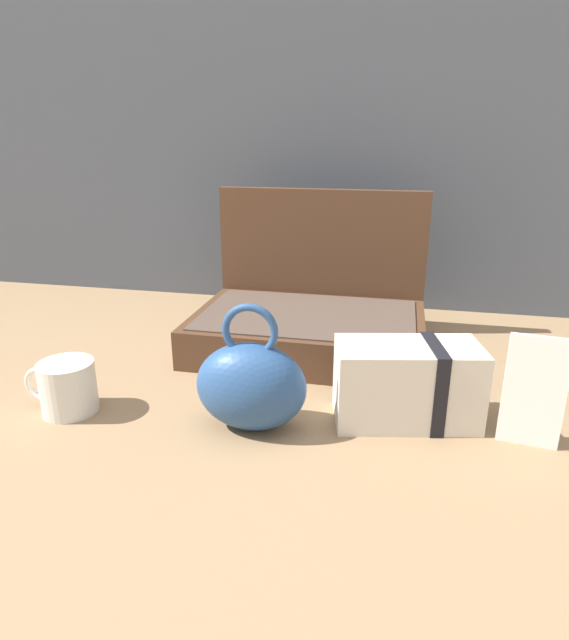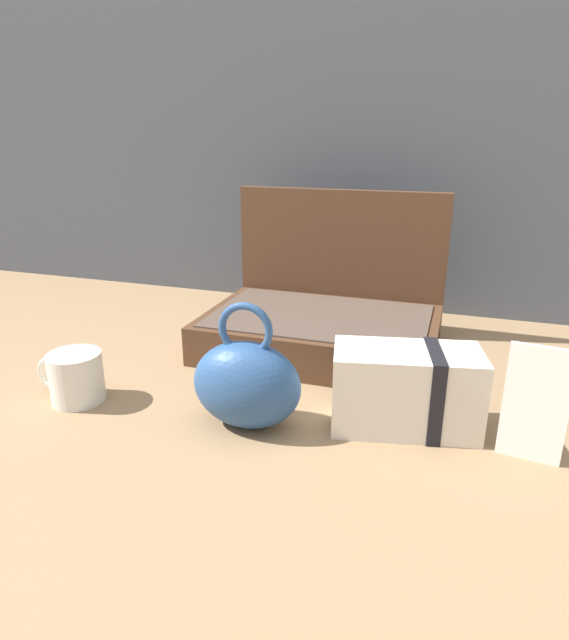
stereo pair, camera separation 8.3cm
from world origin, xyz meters
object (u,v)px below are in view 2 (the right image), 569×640
(open_suitcase, at_px, (325,315))
(coffee_mug, at_px, (75,377))
(teal_pouch_handbag, at_px, (247,383))
(info_card_left, at_px, (535,405))
(cream_toiletry_bag, at_px, (408,389))

(open_suitcase, relative_size, coffee_mug, 3.77)
(teal_pouch_handbag, bearing_deg, info_card_left, 5.37)
(cream_toiletry_bag, relative_size, info_card_left, 1.40)
(open_suitcase, xyz_separation_m, coffee_mug, (-0.33, -0.36, -0.02))
(cream_toiletry_bag, distance_m, coffee_mug, 0.53)
(teal_pouch_handbag, relative_size, cream_toiletry_bag, 0.85)
(coffee_mug, bearing_deg, open_suitcase, 47.99)
(open_suitcase, distance_m, coffee_mug, 0.49)
(open_suitcase, bearing_deg, cream_toiletry_bag, -54.58)
(coffee_mug, height_order, info_card_left, info_card_left)
(cream_toiletry_bag, xyz_separation_m, coffee_mug, (-0.53, -0.09, -0.02))
(open_suitcase, bearing_deg, info_card_left, -40.60)
(info_card_left, bearing_deg, coffee_mug, -167.93)
(coffee_mug, bearing_deg, cream_toiletry_bag, 9.30)
(teal_pouch_handbag, xyz_separation_m, cream_toiletry_bag, (0.23, 0.07, -0.01))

